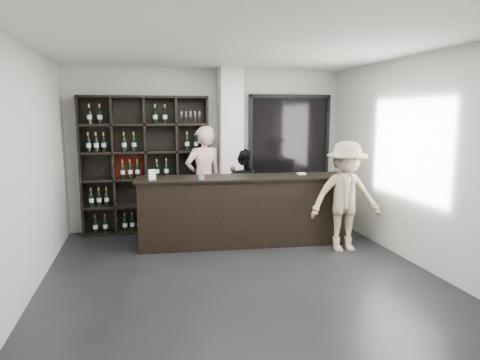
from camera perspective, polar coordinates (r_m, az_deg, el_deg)
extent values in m
cube|color=black|center=(5.62, 0.35, -13.11)|extent=(5.00, 5.50, 0.01)
cube|color=silver|center=(7.73, -1.29, 4.05)|extent=(0.40, 0.40, 2.90)
cube|color=black|center=(8.26, 6.60, 3.96)|extent=(1.60, 0.08, 2.10)
cube|color=black|center=(8.26, 6.60, 3.96)|extent=(1.48, 0.02, 1.98)
cube|color=black|center=(6.90, 0.41, -4.21)|extent=(3.28, 0.61, 1.08)
cube|color=black|center=(6.80, 0.41, 0.34)|extent=(3.36, 0.69, 0.03)
imported|color=beige|center=(7.64, -4.85, 0.12)|extent=(0.78, 0.62, 1.88)
imported|color=black|center=(7.79, 0.13, -1.19)|extent=(0.89, 0.81, 1.48)
imported|color=gray|center=(6.71, 13.91, -2.17)|extent=(1.14, 0.72, 1.69)
cylinder|color=silver|center=(6.50, -5.19, 0.60)|extent=(0.10, 0.10, 0.12)
cube|color=white|center=(7.10, 8.20, 0.83)|extent=(0.13, 0.13, 0.02)
cube|color=white|center=(6.58, -11.65, 0.70)|extent=(0.11, 0.08, 0.15)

